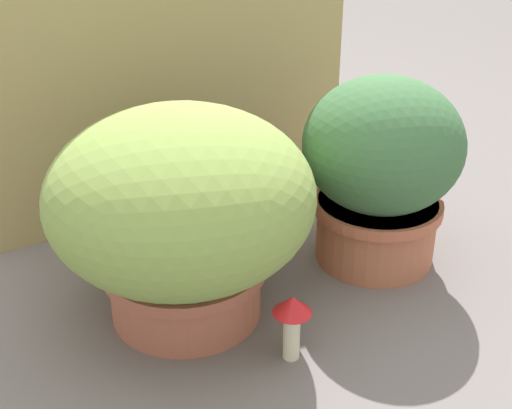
% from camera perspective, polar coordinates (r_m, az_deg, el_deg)
% --- Properties ---
extents(ground_plane, '(6.00, 6.00, 0.00)m').
position_cam_1_polar(ground_plane, '(1.40, -2.92, -9.23)').
color(ground_plane, slate).
extents(cardboard_backdrop, '(0.94, 0.03, 0.76)m').
position_cam_1_polar(cardboard_backdrop, '(1.67, -7.04, 11.53)').
color(cardboard_backdrop, tan).
rests_on(cardboard_backdrop, ground).
extents(grass_planter, '(0.50, 0.50, 0.42)m').
position_cam_1_polar(grass_planter, '(1.30, -6.06, -0.34)').
color(grass_planter, '#B3624A').
rests_on(grass_planter, ground).
extents(leafy_planter, '(0.34, 0.34, 0.42)m').
position_cam_1_polar(leafy_planter, '(1.51, 10.11, 3.04)').
color(leafy_planter, '#B76848').
rests_on(leafy_planter, ground).
extents(cat, '(0.38, 0.29, 0.32)m').
position_cam_1_polar(cat, '(1.49, -4.59, -1.22)').
color(cat, '#7D7259').
rests_on(cat, ground).
extents(mushroom_ornament_red, '(0.07, 0.07, 0.13)m').
position_cam_1_polar(mushroom_ornament_red, '(1.26, 2.95, -8.99)').
color(mushroom_ornament_red, '#E9E7C2').
rests_on(mushroom_ornament_red, ground).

